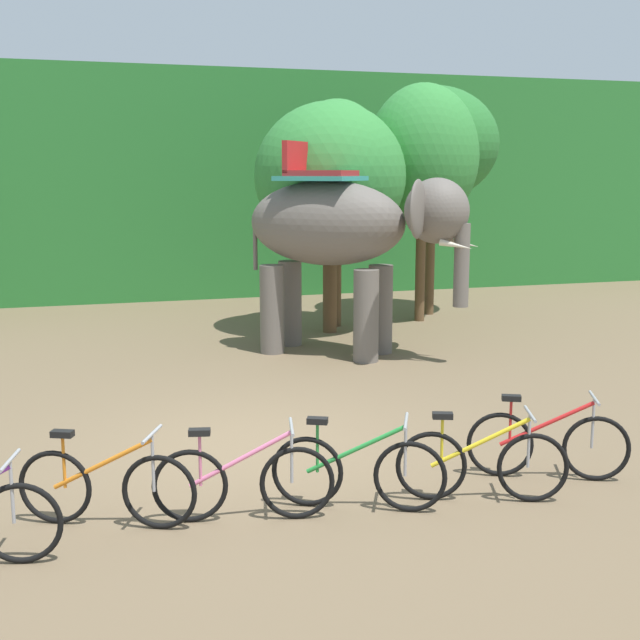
% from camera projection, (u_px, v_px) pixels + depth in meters
% --- Properties ---
extents(ground_plane, '(80.00, 80.00, 0.00)m').
position_uv_depth(ground_plane, '(254.00, 445.00, 10.03)').
color(ground_plane, brown).
extents(foliage_hedge, '(36.00, 6.00, 5.83)m').
position_uv_depth(foliage_hedge, '(140.00, 184.00, 23.45)').
color(foliage_hedge, '#28702D').
rests_on(foliage_hedge, ground).
extents(tree_right, '(3.02, 3.02, 4.62)m').
position_uv_depth(tree_right, '(330.00, 177.00, 16.58)').
color(tree_right, brown).
rests_on(tree_right, ground).
extents(tree_left, '(2.16, 2.16, 4.72)m').
position_uv_depth(tree_left, '(337.00, 164.00, 17.19)').
color(tree_left, brown).
rests_on(tree_left, ground).
extents(tree_far_left, '(2.41, 2.41, 5.10)m').
position_uv_depth(tree_far_left, '(423.00, 156.00, 17.81)').
color(tree_far_left, brown).
rests_on(tree_far_left, ground).
extents(tree_center, '(2.94, 2.94, 5.14)m').
position_uv_depth(tree_center, '(433.00, 144.00, 18.63)').
color(tree_center, brown).
rests_on(tree_center, ground).
extents(elephant, '(3.85, 3.50, 3.78)m').
position_uv_depth(elephant, '(344.00, 232.00, 14.66)').
color(elephant, '#665E56').
rests_on(elephant, ground).
extents(bike_orange, '(1.58, 0.80, 0.92)m').
position_uv_depth(bike_orange, '(106.00, 486.00, 7.66)').
color(bike_orange, black).
rests_on(bike_orange, ground).
extents(bike_pink, '(1.68, 0.56, 0.92)m').
position_uv_depth(bike_pink, '(243.00, 481.00, 7.79)').
color(bike_pink, black).
rests_on(bike_pink, ground).
extents(bike_green, '(1.57, 0.82, 0.92)m').
position_uv_depth(bike_green, '(358.00, 471.00, 8.06)').
color(bike_green, black).
rests_on(bike_green, ground).
extents(bike_yellow, '(1.62, 0.72, 0.92)m').
position_uv_depth(bike_yellow, '(481.00, 464.00, 8.26)').
color(bike_yellow, black).
rests_on(bike_yellow, ground).
extents(bike_red, '(1.58, 0.81, 0.92)m').
position_uv_depth(bike_red, '(547.00, 444.00, 8.87)').
color(bike_red, black).
rests_on(bike_red, ground).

